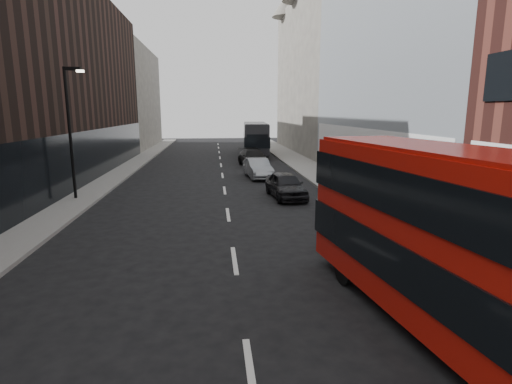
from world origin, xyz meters
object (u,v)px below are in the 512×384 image
object	(u,v)px
street_lamp	(71,124)
car_c	(253,158)
car_a	(286,185)
car_b	(258,168)
red_bus	(464,239)
grey_bus	(255,138)

from	to	relation	value
street_lamp	car_c	size ratio (longest dim) A/B	1.34
car_a	car_b	bearing A→B (deg)	91.44
red_bus	car_a	size ratio (longest dim) A/B	2.41
street_lamp	grey_bus	distance (m)	26.06
grey_bus	car_a	world-z (taller)	grey_bus
street_lamp	grey_bus	xyz separation A→B (m)	(12.32, 22.85, -2.26)
grey_bus	car_c	distance (m)	9.96
red_bus	grey_bus	size ratio (longest dim) A/B	0.92
grey_bus	car_c	world-z (taller)	grey_bus
street_lamp	red_bus	size ratio (longest dim) A/B	0.68
car_c	grey_bus	bearing A→B (deg)	76.16
grey_bus	car_c	bearing A→B (deg)	-93.24
car_b	street_lamp	bearing A→B (deg)	-154.55
street_lamp	car_c	xyz separation A→B (m)	(11.10, 13.03, -3.42)
red_bus	grey_bus	xyz separation A→B (m)	(-0.39, 38.06, -0.36)
car_a	car_b	world-z (taller)	car_a
car_a	car_b	size ratio (longest dim) A/B	0.98
red_bus	car_b	world-z (taller)	red_bus
grey_bus	car_c	size ratio (longest dim) A/B	2.15
grey_bus	street_lamp	bearing A→B (deg)	-114.47
car_b	car_c	size ratio (longest dim) A/B	0.84
street_lamp	car_c	distance (m)	17.46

